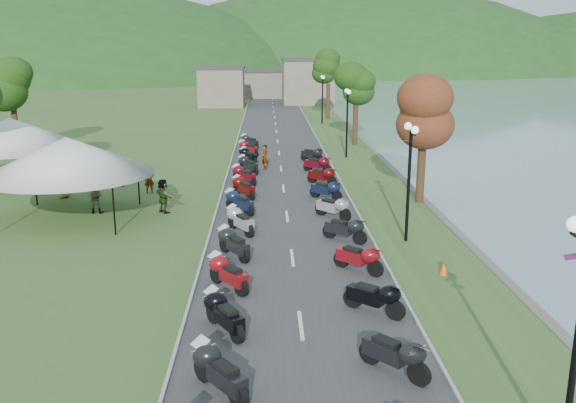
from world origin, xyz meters
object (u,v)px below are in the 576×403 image
object	(u,v)px
streetlamp_near	(576,353)
pedestrian_b	(96,213)
pedestrian_a	(150,193)
pedestrian_c	(53,193)
vendor_tent_main	(70,178)

from	to	relation	value
streetlamp_near	pedestrian_b	world-z (taller)	streetlamp_near
pedestrian_a	pedestrian_b	distance (m)	4.63
pedestrian_b	pedestrian_c	xyz separation A→B (m)	(-3.61, 4.47, 0.00)
vendor_tent_main	pedestrian_c	bearing A→B (deg)	116.96
streetlamp_near	pedestrian_c	distance (m)	30.17
pedestrian_b	pedestrian_a	bearing A→B (deg)	-112.11
streetlamp_near	vendor_tent_main	distance (m)	24.08
streetlamp_near	vendor_tent_main	world-z (taller)	streetlamp_near
vendor_tent_main	pedestrian_a	distance (m)	6.22
vendor_tent_main	pedestrian_c	distance (m)	6.43
vendor_tent_main	pedestrian_a	bearing A→B (deg)	61.73
streetlamp_near	pedestrian_c	bearing A→B (deg)	127.10
streetlamp_near	pedestrian_a	distance (m)	26.96
vendor_tent_main	pedestrian_b	distance (m)	2.38
vendor_tent_main	pedestrian_a	world-z (taller)	vendor_tent_main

